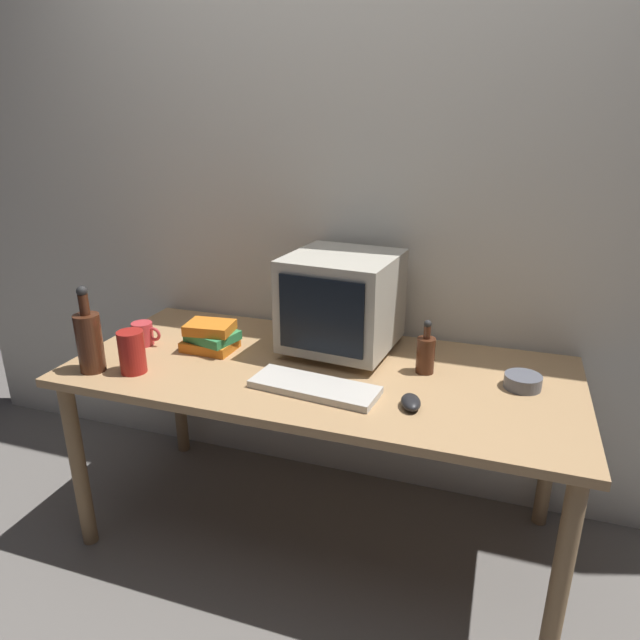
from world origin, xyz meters
The scene contains 12 objects.
ground_plane centered at (0.00, 0.00, 0.00)m, with size 6.00×6.00×0.00m, color slate.
back_wall centered at (0.00, 0.46, 1.25)m, with size 4.00×0.08×2.50m, color silver.
desk centered at (0.00, 0.00, 0.64)m, with size 1.77×0.79×0.71m.
crt_monitor centered at (0.03, 0.17, 0.91)m, with size 0.42×0.42×0.37m.
keyboard centered at (0.04, -0.17, 0.72)m, with size 0.42×0.15×0.02m, color beige.
computer_mouse centered at (0.35, -0.18, 0.73)m, with size 0.06×0.10×0.04m, color black.
bottle_tall centered at (-0.74, -0.27, 0.83)m, with size 0.09×0.09×0.31m.
bottle_short centered at (0.36, 0.08, 0.78)m, with size 0.06×0.06×0.19m.
book_stack centered at (-0.44, 0.02, 0.76)m, with size 0.21×0.18×0.11m.
mug centered at (-0.72, -0.02, 0.76)m, with size 0.12×0.08×0.09m.
cd_spindle centered at (0.68, 0.07, 0.73)m, with size 0.12×0.12×0.04m, color #595B66.
metal_canister centered at (-0.60, -0.24, 0.79)m, with size 0.09×0.09×0.15m, color #A51E19.
Camera 1 is at (0.58, -1.71, 1.55)m, focal length 31.52 mm.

